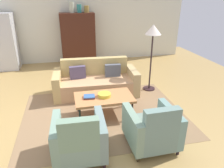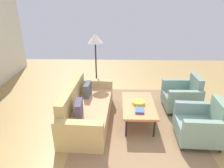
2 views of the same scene
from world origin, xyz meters
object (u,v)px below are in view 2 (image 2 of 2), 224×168
at_px(floor_lamp, 95,44).
at_px(book_stack, 140,110).
at_px(coffee_table, 138,106).
at_px(armchair_left, 202,125).
at_px(fruit_bowl, 138,103).
at_px(couch, 85,110).
at_px(armchair_right, 183,97).

bearing_deg(floor_lamp, book_stack, -148.87).
xyz_separation_m(coffee_table, book_stack, (-0.30, 0.01, 0.06)).
relative_size(armchair_left, fruit_bowl, 3.25).
bearing_deg(couch, fruit_bowl, 93.26).
xyz_separation_m(armchair_right, fruit_bowl, (-0.59, 1.17, 0.14)).
height_order(book_stack, floor_lamp, floor_lamp).
bearing_deg(book_stack, floor_lamp, 31.13).
bearing_deg(couch, coffee_table, 92.77).
height_order(armchair_left, fruit_bowl, armchair_left).
relative_size(couch, fruit_bowl, 7.93).
bearing_deg(coffee_table, floor_lamp, 36.31).
height_order(armchair_right, book_stack, armchair_right).
bearing_deg(fruit_bowl, armchair_left, -117.73).
bearing_deg(armchair_left, armchair_right, 2.59).
height_order(couch, fruit_bowl, couch).
height_order(armchair_left, floor_lamp, floor_lamp).
relative_size(armchair_right, floor_lamp, 0.51).
distance_m(couch, floor_lamp, 1.85).
bearing_deg(couch, armchair_left, 78.51).
relative_size(coffee_table, fruit_bowl, 4.44).
height_order(couch, book_stack, couch).
xyz_separation_m(coffee_table, fruit_bowl, (0.01, -0.00, 0.07)).
bearing_deg(armchair_right, coffee_table, 116.53).
bearing_deg(book_stack, armchair_right, -52.42).
height_order(couch, coffee_table, couch).
bearing_deg(book_stack, fruit_bowl, -1.30).
relative_size(coffee_table, floor_lamp, 0.70).
distance_m(fruit_bowl, floor_lamp, 2.03).
distance_m(couch, book_stack, 1.23).
xyz_separation_m(fruit_bowl, floor_lamp, (1.44, 1.06, 0.96)).
relative_size(coffee_table, armchair_right, 1.36).
bearing_deg(fruit_bowl, armchair_right, -63.14).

